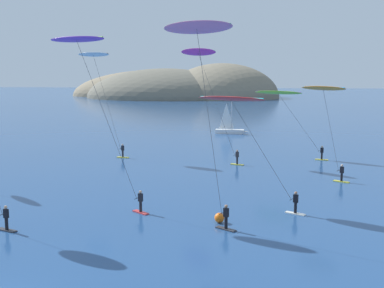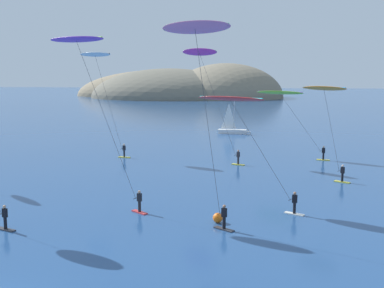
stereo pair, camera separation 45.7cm
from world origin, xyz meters
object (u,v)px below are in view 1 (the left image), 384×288
object	(u,v)px
kitesurfer_purple	(82,54)
kitesurfer_red	(235,106)
kitesurfer_lime	(281,97)
kitesurfer_pink	(199,42)
kitesurfer_magenta	(201,60)
kitesurfer_orange	(325,95)
kitesurfer_white	(96,63)
marker_buoy	(219,218)
sailboat_near	(232,130)

from	to	relation	value
kitesurfer_purple	kitesurfer_red	bearing A→B (deg)	6.32
kitesurfer_lime	kitesurfer_pink	bearing A→B (deg)	-105.10
kitesurfer_magenta	kitesurfer_orange	size ratio (longest dim) A/B	1.44
kitesurfer_white	kitesurfer_orange	bearing A→B (deg)	-23.36
kitesurfer_purple	kitesurfer_red	size ratio (longest dim) A/B	1.52
kitesurfer_white	marker_buoy	size ratio (longest dim) A/B	18.38
kitesurfer_magenta	marker_buoy	size ratio (longest dim) A/B	18.85
kitesurfer_magenta	kitesurfer_lime	size ratio (longest dim) A/B	1.47
kitesurfer_pink	kitesurfer_white	distance (m)	30.53
sailboat_near	kitesurfer_white	size ratio (longest dim) A/B	0.46
kitesurfer_magenta	marker_buoy	bearing A→B (deg)	-81.91
kitesurfer_orange	kitesurfer_red	world-z (taller)	kitesurfer_orange
kitesurfer_lime	marker_buoy	bearing A→B (deg)	-102.50
kitesurfer_magenta	kitesurfer_orange	distance (m)	16.41
kitesurfer_orange	kitesurfer_magenta	bearing A→B (deg)	142.96
kitesurfer_orange	kitesurfer_red	bearing A→B (deg)	-130.41
kitesurfer_lime	marker_buoy	xyz separation A→B (m)	(-6.19, -27.93, -6.93)
kitesurfer_lime	kitesurfer_white	distance (m)	23.27
sailboat_near	marker_buoy	xyz separation A→B (m)	(0.39, -49.12, -0.29)
sailboat_near	marker_buoy	bearing A→B (deg)	-89.54
kitesurfer_red	kitesurfer_lime	world-z (taller)	kitesurfer_red
kitesurfer_purple	kitesurfer_white	size ratio (longest dim) A/B	1.02
kitesurfer_white	marker_buoy	bearing A→B (deg)	-57.54
kitesurfer_pink	sailboat_near	bearing A→B (deg)	88.80
sailboat_near	kitesurfer_white	world-z (taller)	kitesurfer_white
kitesurfer_magenta	kitesurfer_orange	xyz separation A→B (m)	(12.77, -9.64, -3.63)
sailboat_near	kitesurfer_magenta	distance (m)	27.12
kitesurfer_magenta	kitesurfer_lime	distance (m)	11.19
kitesurfer_magenta	kitesurfer_red	xyz separation A→B (m)	(4.40, -19.46, -4.01)
kitesurfer_pink	kitesurfer_magenta	bearing A→B (deg)	94.74
kitesurfer_purple	kitesurfer_orange	distance (m)	23.19
kitesurfer_white	kitesurfer_lime	bearing A→B (deg)	4.46
kitesurfer_orange	marker_buoy	size ratio (longest dim) A/B	13.06
kitesurfer_orange	kitesurfer_pink	bearing A→B (deg)	-125.04
kitesurfer_purple	kitesurfer_pink	bearing A→B (deg)	-24.00
kitesurfer_red	kitesurfer_white	xyz separation A→B (m)	(-17.54, 21.02, 3.69)
kitesurfer_purple	kitesurfer_red	distance (m)	12.39
kitesurfer_red	marker_buoy	bearing A→B (deg)	-100.03
sailboat_near	marker_buoy	distance (m)	49.12
kitesurfer_pink	marker_buoy	distance (m)	12.07
kitesurfer_red	sailboat_near	bearing A→B (deg)	91.69
kitesurfer_magenta	kitesurfer_white	size ratio (longest dim) A/B	1.03
kitesurfer_purple	kitesurfer_orange	bearing A→B (deg)	29.04
kitesurfer_pink	kitesurfer_orange	xyz separation A→B (m)	(10.70, 15.27, -4.17)
sailboat_near	kitesurfer_orange	distance (m)	36.29
kitesurfer_red	marker_buoy	world-z (taller)	kitesurfer_red
sailboat_near	kitesurfer_lime	size ratio (longest dim) A/B	0.66
kitesurfer_orange	kitesurfer_red	xyz separation A→B (m)	(-8.37, -9.83, -0.38)
sailboat_near	kitesurfer_purple	world-z (taller)	kitesurfer_purple
sailboat_near	kitesurfer_red	size ratio (longest dim) A/B	0.69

